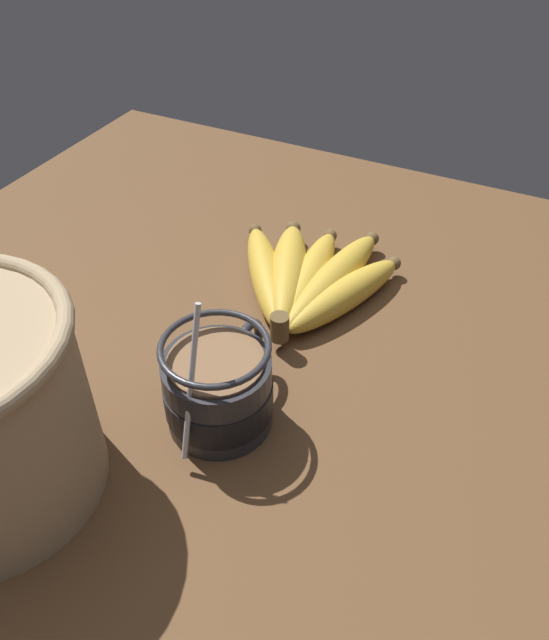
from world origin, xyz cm
name	(u,v)px	position (x,y,z in cm)	size (l,w,h in cm)	color
table	(250,401)	(0.00, 0.00, 1.56)	(102.71, 102.71, 3.12)	brown
coffee_mug	(219,389)	(-4.37, 0.76, 7.17)	(14.84, 9.96, 15.52)	#28282D
banana_bunch	(307,279)	(16.67, 1.24, 5.04)	(23.02, 21.42, 4.40)	brown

